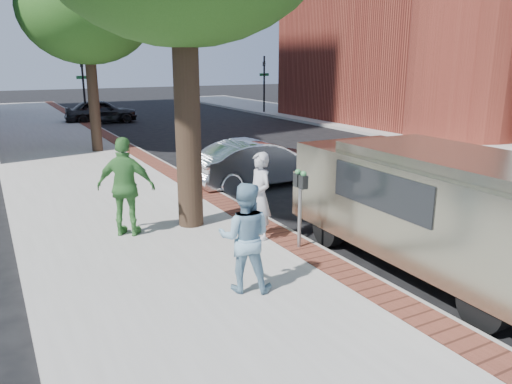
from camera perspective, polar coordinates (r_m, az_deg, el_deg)
ground at (r=9.37m, az=0.35°, el=-7.25°), size 120.00×120.00×0.00m
sidewalk at (r=16.21m, az=-18.27°, el=1.79°), size 5.00×60.00×0.15m
brick_strip at (r=16.70m, az=-10.87°, el=2.92°), size 0.60×60.00×0.01m
curb at (r=16.82m, az=-9.73°, el=2.78°), size 0.10×60.00×0.15m
sidewalk_far at (r=24.60m, az=21.53°, el=5.74°), size 5.00×60.00×0.15m
signal_near at (r=30.07m, az=-19.13°, el=11.61°), size 0.70×0.15×3.80m
signal_far at (r=34.01m, az=0.94°, el=12.68°), size 0.70×0.15×3.80m
tree_far at (r=20.03m, az=-18.84°, el=19.17°), size 4.80×4.80×7.14m
parking_meter at (r=9.05m, az=5.08°, el=-0.07°), size 0.12×0.32×1.47m
person_gray at (r=9.55m, az=0.43°, el=-0.48°), size 0.41×0.62×1.71m
person_officer at (r=7.42m, az=-1.26°, el=-5.20°), size 1.02×0.96×1.67m
person_green at (r=10.05m, az=-14.64°, el=0.56°), size 1.22×1.03×1.96m
sedan_silver at (r=14.35m, az=0.37°, el=3.34°), size 4.08×1.51×1.33m
bg_car at (r=30.44m, az=-17.29°, el=8.82°), size 4.12×1.92×1.37m
van at (r=9.05m, az=19.19°, el=-1.21°), size 2.30×5.75×2.10m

